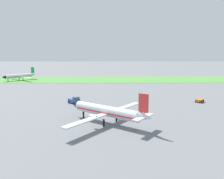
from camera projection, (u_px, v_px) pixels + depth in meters
ground_plane at (102, 110)px, 55.96m from camera, size 600.00×600.00×0.00m
grass_taxiway_strip at (107, 79)px, 118.57m from camera, size 360.00×28.00×0.08m
airplane_taxiing_turboprop at (20, 76)px, 114.75m from camera, size 16.76×15.07×6.31m
airplane_foreground_turboprop at (108, 111)px, 45.01m from camera, size 17.06×19.22×6.91m
pushback_tug_near_gate at (74, 100)px, 62.87m from camera, size 3.77×3.86×1.95m
baggage_cart_midfield at (200, 100)px, 64.56m from camera, size 2.89×2.94×0.90m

